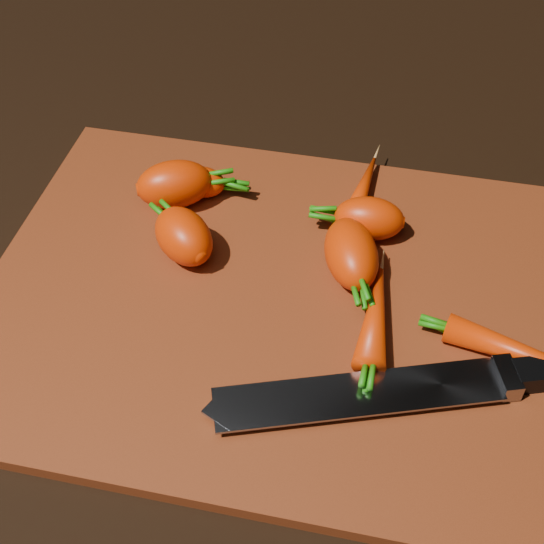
# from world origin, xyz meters

# --- Properties ---
(ground) EXTENTS (2.00, 2.00, 0.01)m
(ground) POSITION_xyz_m (0.00, 0.00, -0.01)
(ground) COLOR black
(cutting_board) EXTENTS (0.50, 0.40, 0.01)m
(cutting_board) POSITION_xyz_m (0.00, 0.00, 0.01)
(cutting_board) COLOR maroon
(cutting_board) RESTS_ON ground
(carrot_0) EXTENTS (0.09, 0.07, 0.05)m
(carrot_0) POSITION_xyz_m (-0.12, 0.10, 0.04)
(carrot_0) COLOR #EA3100
(carrot_0) RESTS_ON cutting_board
(carrot_1) EXTENTS (0.08, 0.08, 0.05)m
(carrot_1) POSITION_xyz_m (-0.09, 0.03, 0.03)
(carrot_1) COLOR #EA3100
(carrot_1) RESTS_ON cutting_board
(carrot_2) EXTENTS (0.07, 0.09, 0.05)m
(carrot_2) POSITION_xyz_m (0.06, 0.04, 0.04)
(carrot_2) COLOR #EA3100
(carrot_2) RESTS_ON cutting_board
(carrot_3) EXTENTS (0.07, 0.04, 0.04)m
(carrot_3) POSITION_xyz_m (0.07, 0.09, 0.03)
(carrot_3) COLOR #EA3100
(carrot_3) RESTS_ON cutting_board
(carrot_4) EXTENTS (0.05, 0.03, 0.03)m
(carrot_4) POSITION_xyz_m (-0.09, 0.12, 0.03)
(carrot_4) COLOR #EA3100
(carrot_4) RESTS_ON cutting_board
(carrot_5) EXTENTS (0.03, 0.11, 0.02)m
(carrot_5) POSITION_xyz_m (0.06, 0.14, 0.02)
(carrot_5) COLOR #EA3100
(carrot_5) RESTS_ON cutting_board
(carrot_6) EXTENTS (0.14, 0.06, 0.02)m
(carrot_6) POSITION_xyz_m (0.22, -0.03, 0.02)
(carrot_6) COLOR #EA3100
(carrot_6) RESTS_ON cutting_board
(carrot_7) EXTENTS (0.03, 0.11, 0.03)m
(carrot_7) POSITION_xyz_m (0.09, -0.02, 0.03)
(carrot_7) COLOR #EA3100
(carrot_7) RESTS_ON cutting_board
(knife) EXTENTS (0.35, 0.15, 0.02)m
(knife) POSITION_xyz_m (0.11, -0.09, 0.02)
(knife) COLOR gray
(knife) RESTS_ON cutting_board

